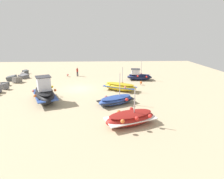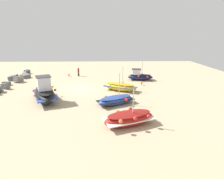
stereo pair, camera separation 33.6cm
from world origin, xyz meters
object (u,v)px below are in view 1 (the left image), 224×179
fishing_boat_4 (120,87)px  mooring_buoy_0 (68,75)px  person_walking (77,71)px  fishing_boat_0 (116,100)px  mooring_buoy_1 (141,83)px  fishing_boat_1 (139,76)px  fishing_boat_3 (44,93)px  fishing_boat_2 (131,118)px

fishing_boat_4 → mooring_buoy_0: fishing_boat_4 is taller
fishing_boat_4 → person_walking: bearing=-26.4°
fishing_boat_0 → mooring_buoy_1: 9.03m
person_walking → fishing_boat_0: bearing=4.4°
fishing_boat_1 → fishing_boat_4: bearing=65.2°
fishing_boat_0 → fishing_boat_3: fishing_boat_0 is taller
fishing_boat_2 → mooring_buoy_0: bearing=-86.2°
fishing_boat_2 → fishing_boat_3: size_ratio=0.82×
person_walking → mooring_buoy_1: bearing=39.3°
person_walking → mooring_buoy_0: bearing=-97.0°
person_walking → mooring_buoy_0: 1.84m
fishing_boat_1 → fishing_boat_4: (-6.09, 3.69, -0.10)m
fishing_boat_0 → fishing_boat_3: bearing=-38.2°
fishing_boat_0 → fishing_boat_3: (1.37, 8.00, 0.47)m
fishing_boat_1 → fishing_boat_4: size_ratio=0.89×
fishing_boat_3 → person_walking: 13.33m
fishing_boat_4 → fishing_boat_1: bearing=-93.9°
fishing_boat_4 → mooring_buoy_1: size_ratio=8.69×
fishing_boat_0 → fishing_boat_2: size_ratio=0.93×
mooring_buoy_1 → person_walking: bearing=57.4°
fishing_boat_0 → fishing_boat_3: 8.13m
fishing_boat_3 → fishing_boat_4: 9.62m
fishing_boat_0 → mooring_buoy_1: fishing_boat_0 is taller
fishing_boat_1 → fishing_boat_2: size_ratio=0.89×
fishing_boat_1 → fishing_boat_2: (-16.05, 3.66, -0.08)m
fishing_boat_2 → mooring_buoy_0: size_ratio=8.82×
fishing_boat_0 → fishing_boat_4: 5.19m
fishing_boat_2 → fishing_boat_4: bearing=-110.4°
fishing_boat_0 → fishing_boat_4: (5.12, -0.85, 0.09)m
fishing_boat_0 → fishing_boat_1: size_ratio=1.05×
mooring_buoy_0 → mooring_buoy_1: size_ratio=0.98×
fishing_boat_1 → fishing_boat_2: bearing=83.6°
fishing_boat_0 → mooring_buoy_1: size_ratio=8.06×
fishing_boat_0 → fishing_boat_4: size_ratio=0.93×
fishing_boat_1 → fishing_boat_4: 7.12m
fishing_boat_0 → mooring_buoy_0: bearing=-89.8°
person_walking → mooring_buoy_1: person_walking is taller
fishing_boat_3 → fishing_boat_4: size_ratio=1.22×
fishing_boat_3 → fishing_boat_4: bearing=88.2°
fishing_boat_0 → fishing_boat_4: bearing=-128.0°
fishing_boat_3 → person_walking: size_ratio=3.66×
person_walking → mooring_buoy_1: size_ratio=2.90×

